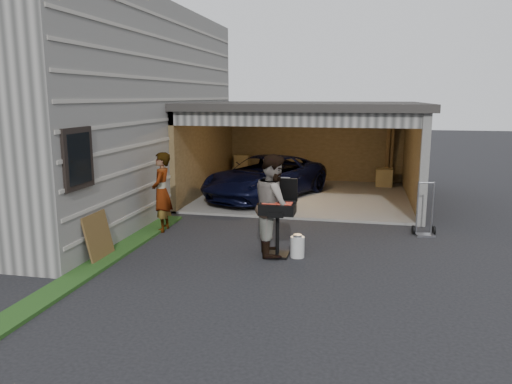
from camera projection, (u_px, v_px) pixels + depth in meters
ground at (226, 261)px, 9.47m from camera, size 80.00×80.00×0.00m
house at (57, 108)px, 14.03m from camera, size 7.00×11.00×5.50m
groundcover_strip at (90, 269)px, 8.97m from camera, size 0.50×8.00×0.06m
garage at (308, 136)px, 15.48m from camera, size 6.80×6.30×2.90m
minivan at (266, 179)px, 15.04m from camera, size 3.65×4.98×1.26m
woman at (162, 192)px, 11.46m from camera, size 0.53×0.72×1.84m
man at (274, 205)px, 9.76m from camera, size 0.99×1.14×1.99m
bbq_grill at (278, 211)px, 9.65m from camera, size 0.68×0.60×1.51m
propane_tank at (297, 247)px, 9.69m from camera, size 0.32×0.32×0.41m
plywood_panel at (98, 237)px, 9.49m from camera, size 0.23×0.82×0.90m
hand_truck at (425, 225)px, 11.22m from camera, size 0.52×0.42×1.22m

